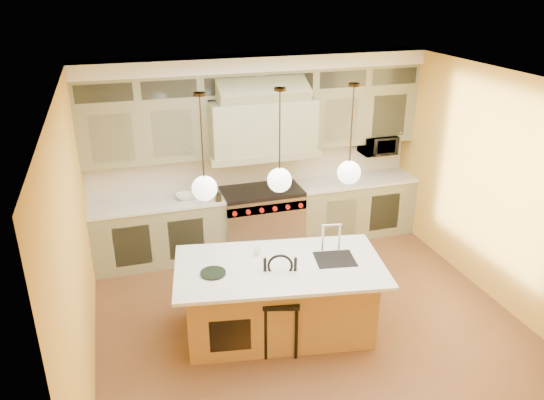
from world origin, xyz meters
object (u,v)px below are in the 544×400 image
object	(u,v)px
counter_stool	(280,299)
microwave	(378,145)
kitchen_island	(279,297)
range	(262,218)

from	to	relation	value
counter_stool	microwave	xyz separation A→B (m)	(2.43, 2.52, 0.81)
kitchen_island	microwave	world-z (taller)	microwave
counter_stool	range	bearing A→B (deg)	94.44
kitchen_island	microwave	distance (m)	3.38
range	counter_stool	world-z (taller)	counter_stool
range	kitchen_island	bearing A→B (deg)	-100.57
counter_stool	microwave	bearing A→B (deg)	61.71
range	counter_stool	bearing A→B (deg)	-101.20
microwave	range	bearing A→B (deg)	-176.88
kitchen_island	microwave	bearing A→B (deg)	53.17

